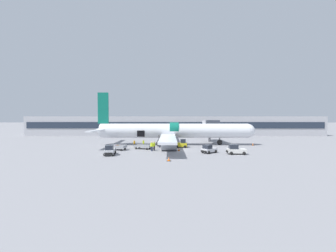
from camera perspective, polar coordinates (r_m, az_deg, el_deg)
ground_plane at (r=40.27m, az=2.94°, el=-6.70°), size 500.00×500.00×0.00m
terminal_strip at (r=75.58m, az=1.78°, el=0.08°), size 105.26×8.95×6.85m
jet_bridge_stub at (r=53.87m, az=11.61°, el=0.06°), size 3.12×9.04×5.74m
airplane at (r=47.69m, az=1.01°, el=-1.48°), size 37.55×34.47×12.13m
baggage_tug_lead at (r=36.30m, az=-15.83°, el=-6.59°), size 2.24×3.47×1.73m
baggage_tug_mid at (r=37.60m, az=18.25°, el=-6.33°), size 3.30×2.01×1.70m
baggage_tug_rear at (r=43.98m, az=3.81°, el=-4.98°), size 2.65×2.20×1.75m
baggage_tug_spare at (r=37.68m, az=11.20°, el=-6.37°), size 3.10×2.84×1.49m
baggage_cart_loading at (r=41.96m, az=-6.87°, el=-5.77°), size 4.32×2.54×0.85m
baggage_cart_queued at (r=41.41m, az=-13.66°, el=-5.80°), size 4.21×2.53×1.04m
ground_crew_loader_a at (r=44.80m, az=-6.83°, el=-4.74°), size 0.50×0.50×1.57m
ground_crew_loader_b at (r=44.67m, az=-9.31°, el=-4.80°), size 0.45×0.53×1.54m
ground_crew_driver at (r=39.87m, az=-3.86°, el=-5.45°), size 0.55×0.57×1.75m
ground_crew_supervisor at (r=43.68m, az=-2.29°, el=-4.91°), size 0.46×0.54×1.56m
ground_crew_helper at (r=42.81m, az=-1.55°, el=-4.94°), size 0.60×0.42×1.73m
ground_crew_marshal at (r=39.06m, az=-4.50°, el=-5.55°), size 0.63×0.55×1.83m
safety_cone_nose at (r=50.82m, az=22.45°, el=-4.70°), size 0.56×0.56×0.57m
safety_cone_engine_left at (r=30.26m, az=0.24°, el=-9.16°), size 0.62×0.62×0.59m
safety_cone_wingtip at (r=39.45m, az=3.01°, el=-6.49°), size 0.54×0.54×0.58m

